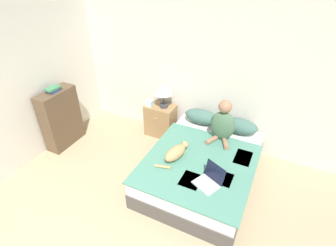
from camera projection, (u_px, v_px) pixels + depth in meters
wall_back at (199, 72)px, 4.32m from camera, size 5.40×0.05×2.55m
wall_side at (14, 88)px, 3.81m from camera, size 0.05×4.47×2.55m
bed at (202, 167)px, 3.92m from camera, size 1.49×1.95×0.47m
pillow_near at (201, 117)px, 4.45m from camera, size 0.58×0.30×0.24m
pillow_far at (240, 126)px, 4.21m from camera, size 0.58×0.30×0.24m
person_sitting at (223, 123)px, 3.96m from camera, size 0.38×0.37×0.68m
cat_tabby at (176, 153)px, 3.70m from camera, size 0.32×0.56×0.18m
laptop_open at (209, 180)px, 3.30m from camera, size 0.40×0.39×0.25m
nightstand at (160, 120)px, 4.89m from camera, size 0.53×0.37×0.61m
table_lamp at (164, 90)px, 4.52m from camera, size 0.33×0.33×0.44m
tissue_box at (150, 103)px, 4.71m from camera, size 0.12×0.12×0.14m
bookshelf at (61, 118)px, 4.54m from camera, size 0.27×0.69×1.04m
book_stack_top at (53, 89)px, 4.23m from camera, size 0.17×0.23×0.08m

